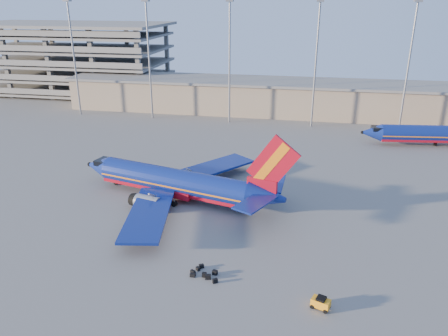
{
  "coord_description": "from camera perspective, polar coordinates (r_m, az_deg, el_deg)",
  "views": [
    {
      "loc": [
        13.9,
        -57.41,
        28.94
      ],
      "look_at": [
        1.69,
        4.97,
        4.0
      ],
      "focal_mm": 35.0,
      "sensor_mm": 36.0,
      "label": 1
    }
  ],
  "objects": [
    {
      "name": "parking_garage",
      "position": [
        152.77,
        -19.38,
        13.8
      ],
      "size": [
        62.0,
        32.0,
        21.4
      ],
      "color": "slate",
      "rests_on": "ground"
    },
    {
      "name": "baggage_tug",
      "position": [
        46.3,
        12.53,
        -16.79
      ],
      "size": [
        2.1,
        1.68,
        1.31
      ],
      "rotation": [
        0.0,
        0.0,
        -0.37
      ],
      "color": "#FF9E16",
      "rests_on": "ground"
    },
    {
      "name": "light_mast_row",
      "position": [
        104.41,
        6.33,
        15.04
      ],
      "size": [
        101.6,
        1.6,
        28.65
      ],
      "color": "gray",
      "rests_on": "ground"
    },
    {
      "name": "ground",
      "position": [
        65.77,
        -2.29,
        -4.7
      ],
      "size": [
        220.0,
        220.0,
        0.0
      ],
      "primitive_type": "plane",
      "color": "slate",
      "rests_on": "ground"
    },
    {
      "name": "luggage_pile",
      "position": [
        50.01,
        -2.58,
        -13.62
      ],
      "size": [
        3.44,
        3.02,
        0.55
      ],
      "color": "black",
      "rests_on": "ground"
    },
    {
      "name": "terminal_building",
      "position": [
        118.07,
        9.05,
        9.12
      ],
      "size": [
        122.0,
        16.0,
        8.5
      ],
      "color": "gray",
      "rests_on": "ground"
    },
    {
      "name": "aircraft_second",
      "position": [
        101.06,
        26.53,
        4.03
      ],
      "size": [
        33.41,
        12.94,
        11.33
      ],
      "rotation": [
        0.0,
        0.0,
        0.13
      ],
      "color": "navy",
      "rests_on": "ground"
    },
    {
      "name": "aircraft_main",
      "position": [
        66.71,
        -5.9,
        -1.93
      ],
      "size": [
        35.62,
        33.84,
        12.28
      ],
      "rotation": [
        0.0,
        0.0,
        -0.25
      ],
      "color": "navy",
      "rests_on": "ground"
    }
  ]
}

